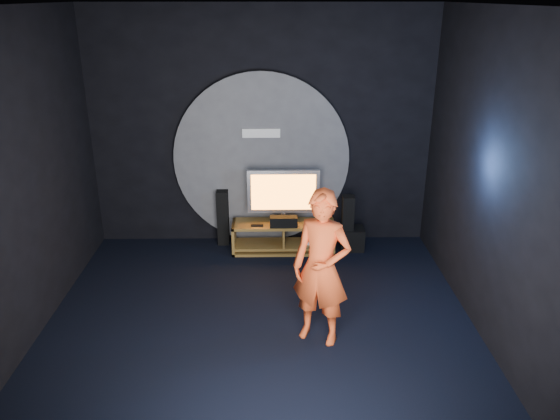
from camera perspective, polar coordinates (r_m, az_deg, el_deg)
The scene contains 15 objects.
floor at distance 6.46m, azimuth -2.14°, elevation -12.19°, with size 5.00×5.00×0.00m, color black.
back_wall at distance 8.08m, azimuth -1.97°, elevation 8.42°, with size 5.00×0.04×3.50m, color black.
front_wall at distance 3.41m, azimuth -3.36°, elevation -11.11°, with size 5.00×0.04×3.50m, color black.
left_wall at distance 6.26m, azimuth -25.92°, elevation 2.27°, with size 0.04×5.00×3.50m, color black.
right_wall at distance 6.14m, azimuth 21.66°, elevation 2.59°, with size 0.04×5.00×3.50m, color black.
ceiling at distance 5.37m, azimuth -2.69°, elevation 20.67°, with size 5.00×5.00×0.01m, color black.
wall_disc_panel at distance 8.14m, azimuth -1.94°, elevation 5.25°, with size 2.60×0.11×2.60m.
media_console at distance 8.16m, azimuth 0.40°, elevation -3.00°, with size 1.51×0.45×0.45m.
tv at distance 7.96m, azimuth 0.36°, elevation 1.71°, with size 1.05×0.22×0.79m.
center_speaker at distance 7.90m, azimuth 0.38°, elevation -1.22°, with size 0.40×0.15×0.15m, color black.
remote at distance 7.94m, azimuth -2.41°, elevation -1.63°, with size 0.18×0.05×0.02m, color black.
tower_speaker_left at distance 8.35m, azimuth -5.98°, elevation -0.78°, with size 0.17×0.19×0.86m, color black.
tower_speaker_right at distance 8.15m, azimuth 7.04°, elevation -1.39°, with size 0.17×0.19×0.86m, color black.
subwoofer at distance 8.29m, azimuth 7.65°, elevation -2.97°, with size 0.31×0.31×0.34m, color black.
player at distance 5.86m, azimuth 4.35°, elevation -6.09°, with size 0.64×0.42×1.75m, color #E54C1F.
Camera 1 is at (0.15, -5.37, 3.59)m, focal length 35.00 mm.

